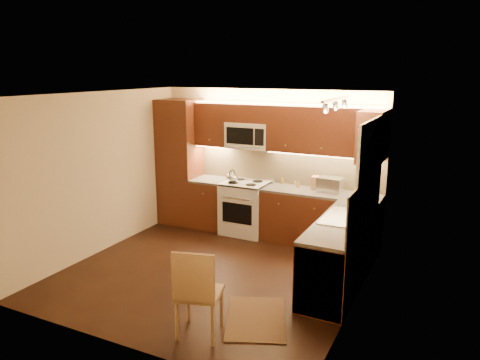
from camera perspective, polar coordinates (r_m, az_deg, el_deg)
The scene contains 37 objects.
floor at distance 6.74m, azimuth -3.28°, elevation -11.26°, with size 4.00×4.00×0.01m, color black.
ceiling at distance 6.13m, azimuth -3.59°, elevation 10.50°, with size 4.00×4.00×0.01m, color beige.
wall_back at distance 8.07m, azimuth 3.60°, elevation 2.26°, with size 4.00×0.01×2.50m, color beige.
wall_front at distance 4.76m, azimuth -15.46°, elevation -6.25°, with size 4.00×0.01×2.50m, color beige.
wall_left at distance 7.49m, azimuth -16.87°, elevation 0.81°, with size 0.01×4.00×2.50m, color beige.
wall_right at distance 5.63m, azimuth 14.59°, elevation -3.11°, with size 0.01×4.00×2.50m, color beige.
pantry at distance 8.60m, azimuth -7.40°, elevation 2.19°, with size 0.70×0.60×2.30m, color #41170E.
base_cab_back_left at distance 8.43m, azimuth -3.51°, elevation -2.99°, with size 0.62×0.60×0.86m, color #41170E.
counter_back_left at distance 8.31m, azimuth -3.55°, elevation -0.01°, with size 0.62×0.60×0.04m, color #3A3835.
base_cab_back_right at distance 7.67m, azimuth 9.84°, elevation -4.85°, with size 1.92×0.60×0.86m, color #41170E.
counter_back_right at distance 7.54m, azimuth 9.98°, elevation -1.60°, with size 1.92×0.60×0.04m, color #3A3835.
base_cab_right at distance 6.33m, azimuth 12.22°, elevation -8.98°, with size 0.60×2.00×0.86m, color #41170E.
counter_right at distance 6.18m, azimuth 12.43°, elevation -5.11°, with size 0.60×2.00×0.04m, color #3A3835.
dishwasher at distance 5.71m, azimuth 10.45°, elevation -11.46°, with size 0.58×0.60×0.84m, color silver.
backsplash_back at distance 7.95m, azimuth 5.89°, elevation 1.67°, with size 3.30×0.02×0.60m, color tan.
backsplash_right at distance 6.03m, azimuth 15.26°, elevation -2.56°, with size 0.02×2.00×0.60m, color tan.
upper_cab_back_left at distance 8.25m, azimuth -3.22°, elevation 6.91°, with size 0.62×0.35×0.75m, color #41170E.
upper_cab_back_right at distance 7.47m, azimuth 10.56°, elevation 6.01°, with size 1.92×0.35×0.75m, color #41170E.
upper_cab_bridge at distance 7.91m, azimuth 1.17°, elevation 8.25°, with size 0.76×0.35×0.31m, color #41170E.
upper_cab_right_corner at distance 6.88m, azimuth 15.90°, elevation 5.11°, with size 0.35×0.50×0.75m, color #41170E.
stove at distance 8.09m, azimuth 0.66°, elevation -3.45°, with size 0.76×0.65×0.92m, color silver, non-canonical shape.
microwave at distance 7.94m, azimuth 1.11°, elevation 5.54°, with size 0.76×0.38×0.44m, color silver, non-canonical shape.
window_frame at distance 6.08m, azimuth 15.72°, elevation 1.43°, with size 0.03×1.44×1.24m, color silver.
window_blinds at distance 6.08m, azimuth 15.54°, elevation 1.45°, with size 0.02×1.36×1.16m, color silver.
sink at distance 6.29m, azimuth 12.81°, elevation -3.89°, with size 0.52×0.86×0.15m, color silver, non-canonical shape.
faucet at distance 6.23m, azimuth 14.45°, elevation -3.43°, with size 0.20×0.04×0.30m, color silver, non-canonical shape.
track_light_bar at distance 5.91m, azimuth 11.78°, elevation 9.75°, with size 0.04×1.20×0.03m, color silver.
kettle at distance 7.93m, azimuth -1.01°, elevation 0.51°, with size 0.20×0.20×0.23m, color silver, non-canonical shape.
toaster_oven at distance 7.56m, azimuth 11.16°, elevation -0.55°, with size 0.39×0.29×0.23m, color silver.
knife_block at distance 7.67m, azimuth 9.27°, elevation -0.33°, with size 0.10×0.16×0.22m, color #9F7348.
spice_jar_a at distance 7.95m, azimuth 4.09°, elevation -0.18°, with size 0.04×0.04×0.09m, color silver.
spice_jar_b at distance 7.77m, azimuth 7.17°, elevation -0.58°, with size 0.05×0.05×0.09m, color olive.
spice_jar_c at distance 7.88m, azimuth 6.88°, elevation -0.35°, with size 0.04×0.04×0.09m, color silver.
spice_jar_d at distance 7.96m, azimuth 5.26°, elevation -0.12°, with size 0.05×0.05×0.10m, color olive.
soap_bottle at distance 6.87m, azimuth 15.80°, elevation -2.35°, with size 0.09×0.09×0.21m, color white.
rug at distance 5.59m, azimuth 1.99°, elevation -16.71°, with size 0.67×1.00×0.01m, color black.
dining_chair at distance 5.09m, azimuth -5.04°, elevation -13.49°, with size 0.45×0.45×1.02m, color #9F7348, non-canonical shape.
Camera 1 is at (3.04, -5.31, 2.82)m, focal length 34.53 mm.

